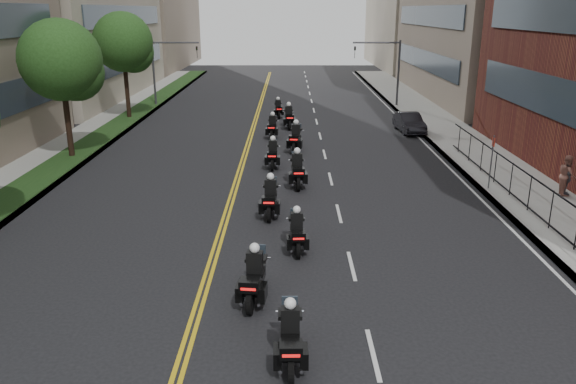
% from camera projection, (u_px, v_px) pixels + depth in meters
% --- Properties ---
extents(sidewalk_right, '(4.00, 90.00, 0.15)m').
position_uv_depth(sidewalk_right, '(475.00, 153.00, 32.75)').
color(sidewalk_right, gray).
rests_on(sidewalk_right, ground).
extents(sidewalk_left, '(4.00, 90.00, 0.15)m').
position_uv_depth(sidewalk_left, '(65.00, 153.00, 32.80)').
color(sidewalk_left, gray).
rests_on(sidewalk_left, ground).
extents(grass_strip, '(2.00, 90.00, 0.04)m').
position_uv_depth(grass_strip, '(78.00, 151.00, 32.77)').
color(grass_strip, '#173714').
rests_on(grass_strip, sidewalk_left).
extents(iron_fence, '(0.05, 28.00, 1.50)m').
position_uv_depth(iron_fence, '(564.00, 219.00, 20.14)').
color(iron_fence, black).
rests_on(iron_fence, sidewalk_right).
extents(street_trees, '(4.40, 38.40, 7.98)m').
position_uv_depth(street_trees, '(18.00, 78.00, 25.15)').
color(street_trees, black).
rests_on(street_trees, ground).
extents(traffic_signal_right, '(4.09, 0.20, 5.60)m').
position_uv_depth(traffic_signal_right, '(388.00, 63.00, 47.80)').
color(traffic_signal_right, '#3F3F44').
rests_on(traffic_signal_right, ground).
extents(traffic_signal_left, '(4.09, 0.20, 5.60)m').
position_uv_depth(traffic_signal_left, '(164.00, 63.00, 47.83)').
color(traffic_signal_left, '#3F3F44').
rests_on(traffic_signal_left, ground).
extents(motorcycle_1, '(0.52, 2.27, 1.68)m').
position_uv_depth(motorcycle_1, '(290.00, 339.00, 13.23)').
color(motorcycle_1, black).
rests_on(motorcycle_1, ground).
extents(motorcycle_2, '(0.67, 2.37, 1.75)m').
position_uv_depth(motorcycle_2, '(254.00, 279.00, 16.11)').
color(motorcycle_2, black).
rests_on(motorcycle_2, ground).
extents(motorcycle_3, '(0.53, 2.17, 1.60)m').
position_uv_depth(motorcycle_3, '(297.00, 233.00, 19.56)').
color(motorcycle_3, black).
rests_on(motorcycle_3, ground).
extents(motorcycle_4, '(0.56, 2.41, 1.78)m').
position_uv_depth(motorcycle_4, '(270.00, 199.00, 22.85)').
color(motorcycle_4, black).
rests_on(motorcycle_4, ground).
extents(motorcycle_5, '(0.61, 2.52, 1.86)m').
position_uv_depth(motorcycle_5, '(297.00, 171.00, 26.68)').
color(motorcycle_5, black).
rests_on(motorcycle_5, ground).
extents(motorcycle_6, '(0.53, 2.30, 1.70)m').
position_uv_depth(motorcycle_6, '(273.00, 155.00, 29.88)').
color(motorcycle_6, black).
rests_on(motorcycle_6, ground).
extents(motorcycle_7, '(0.76, 2.55, 1.89)m').
position_uv_depth(motorcycle_7, '(296.00, 139.00, 33.27)').
color(motorcycle_7, black).
rests_on(motorcycle_7, ground).
extents(motorcycle_8, '(0.56, 2.30, 1.70)m').
position_uv_depth(motorcycle_8, '(273.00, 128.00, 36.83)').
color(motorcycle_8, black).
rests_on(motorcycle_8, ground).
extents(motorcycle_9, '(0.64, 2.51, 1.85)m').
position_uv_depth(motorcycle_9, '(289.00, 118.00, 39.75)').
color(motorcycle_9, black).
rests_on(motorcycle_9, ground).
extents(motorcycle_10, '(0.62, 2.16, 1.59)m').
position_uv_depth(motorcycle_10, '(278.00, 109.00, 43.78)').
color(motorcycle_10, black).
rests_on(motorcycle_10, ground).
extents(parked_sedan, '(1.70, 4.10, 1.32)m').
position_uv_depth(parked_sedan, '(409.00, 122.00, 38.57)').
color(parked_sedan, black).
rests_on(parked_sedan, ground).
extents(pedestrian_b, '(0.85, 1.00, 1.81)m').
position_uv_depth(pedestrian_b, '(567.00, 175.00, 24.92)').
color(pedestrian_b, '#925D4F').
rests_on(pedestrian_b, sidewalk_right).
extents(pedestrian_c, '(0.52, 0.95, 1.54)m').
position_uv_depth(pedestrian_c, '(567.00, 178.00, 24.94)').
color(pedestrian_c, '#404148').
rests_on(pedestrian_c, sidewalk_right).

